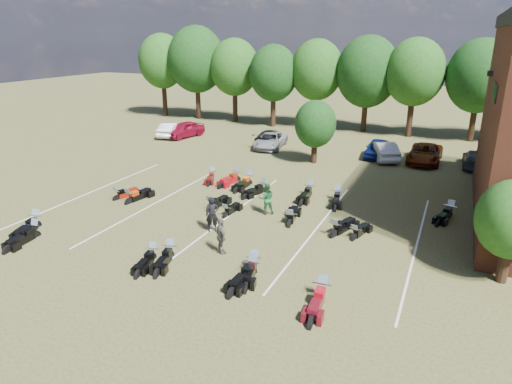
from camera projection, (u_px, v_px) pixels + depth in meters
The scene contains 37 objects.
ground at pixel (258, 245), 21.97m from camera, with size 160.00×160.00×0.00m, color brown.
car_0 at pixel (184, 129), 44.82m from camera, with size 1.82×4.52×1.54m, color maroon.
car_1 at pixel (171, 130), 45.12m from camera, with size 1.50×4.30×1.42m, color silver.
car_2 at pixel (270, 140), 40.63m from camera, with size 2.23×4.83×1.34m, color gray.
car_3 at pixel (271, 137), 41.86m from camera, with size 1.90×4.67×1.35m, color black.
car_4 at pixel (377, 148), 37.63m from camera, with size 1.69×4.19×1.43m, color navy.
car_5 at pixel (383, 151), 36.84m from camera, with size 1.57×4.50×1.48m, color #A8AAA5.
car_6 at pixel (425, 153), 36.01m from camera, with size 2.40×5.20×1.44m, color #551804.
car_7 at pixel (476, 159), 34.74m from camera, with size 1.80×4.44×1.29m, color #35363A.
person_black at pixel (212, 214), 23.28m from camera, with size 0.68×0.44×1.85m, color black.
person_green at pixel (266, 199), 25.57m from camera, with size 0.89×0.69×1.82m, color #246133.
person_grey at pixel (221, 236), 20.90m from camera, with size 1.02×0.42×1.73m, color #545048.
motorcycle_0 at pixel (37, 228), 23.98m from camera, with size 0.80×2.50×1.39m, color black, non-canonical shape.
motorcycle_1 at pixel (35, 237), 22.85m from camera, with size 0.76×2.39×1.33m, color black, non-canonical shape.
motorcycle_2 at pixel (153, 260), 20.57m from camera, with size 0.68×2.12×1.18m, color black, non-canonical shape.
motorcycle_3 at pixel (171, 258), 20.73m from camera, with size 0.73×2.28×1.27m, color black, non-canonical shape.
motorcycle_4 at pixel (252, 276), 19.21m from camera, with size 0.77×2.42×1.35m, color black, non-canonical shape.
motorcycle_5 at pixel (254, 270), 19.65m from camera, with size 0.73×2.30×1.28m, color black, non-canonical shape.
motorcycle_6 at pixel (321, 299), 17.53m from camera, with size 0.78×2.46×1.37m, color #500B13, non-canonical shape.
motorcycle_7 at pixel (117, 200), 28.05m from camera, with size 0.68×2.13×1.19m, color maroon, non-canonical shape.
motorcycle_8 at pixel (130, 203), 27.45m from camera, with size 0.78×2.45×1.37m, color black, non-canonical shape.
motorcycle_9 at pixel (211, 211), 26.29m from camera, with size 0.74×2.33×1.30m, color black, non-canonical shape.
motorcycle_10 at pixel (290, 226), 24.25m from camera, with size 0.79×2.48×1.38m, color black, non-canonical shape.
motorcycle_11 at pixel (226, 217), 25.42m from camera, with size 0.64×2.01×1.12m, color black, non-canonical shape.
motorcycle_12 at pixel (354, 239), 22.63m from camera, with size 0.66×2.06×1.15m, color black, non-canonical shape.
motorcycle_13 at pixel (334, 236), 22.97m from camera, with size 0.80×2.50×1.39m, color black, non-canonical shape.
motorcycle_14 at pixel (213, 179), 32.05m from camera, with size 0.67×2.10×1.17m, color #4C0A0B, non-canonical shape.
motorcycle_15 at pixel (237, 181), 31.58m from camera, with size 0.80×2.50×1.39m, color maroon, non-canonical shape.
motorcycle_16 at pixel (262, 192), 29.37m from camera, with size 0.73×2.28×1.27m, color black, non-canonical shape.
motorcycle_17 at pixel (249, 185), 30.83m from camera, with size 0.79×2.48×1.38m, color black, non-canonical shape.
motorcycle_18 at pixel (337, 200), 27.92m from camera, with size 0.74×2.33×1.30m, color black, non-canonical shape.
motorcycle_19 at pixel (309, 196), 28.74m from camera, with size 0.80×2.50×1.39m, color black, non-canonical shape.
motorcycle_20 at pixel (449, 216), 25.48m from camera, with size 0.75×2.35×1.31m, color black, non-canonical shape.
tree_line at pixel (366, 70), 45.31m from camera, with size 56.00×6.00×9.79m.
young_tree_near_building at pixel (512, 220), 17.89m from camera, with size 2.80×2.80×4.16m.
young_tree_midfield at pixel (315, 124), 35.10m from camera, with size 3.20×3.20×4.70m.
parking_lines at pixel (231, 215), 25.71m from camera, with size 20.10×14.00×0.01m.
Camera 1 is at (8.03, -18.22, 9.64)m, focal length 32.00 mm.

